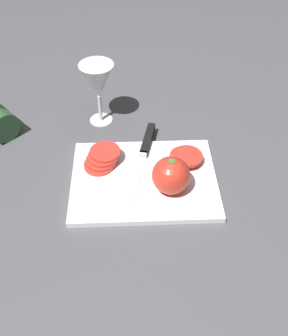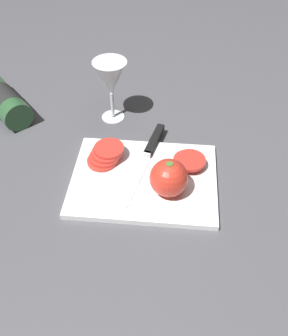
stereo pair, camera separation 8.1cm
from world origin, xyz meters
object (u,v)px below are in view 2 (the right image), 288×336
at_px(wine_glass, 111,80).
at_px(tomato_slice_stack_near, 189,161).
at_px(whole_tomato, 169,178).
at_px(tomato_slice_stack_far, 106,155).
at_px(knife, 151,148).
at_px(wine_bottle, 1,98).

relative_size(wine_glass, tomato_slice_stack_near, 1.94).
height_order(whole_tomato, tomato_slice_stack_far, whole_tomato).
xyz_separation_m(wine_glass, knife, (-0.11, 0.14, -0.10)).
bearing_deg(whole_tomato, knife, -69.63).
relative_size(wine_bottle, whole_tomato, 3.38).
xyz_separation_m(wine_bottle, wine_glass, (-0.30, 0.01, 0.08)).
height_order(wine_glass, knife, wine_glass).
bearing_deg(knife, whole_tomato, 33.92).
height_order(whole_tomato, knife, whole_tomato).
height_order(whole_tomato, tomato_slice_stack_near, whole_tomato).
bearing_deg(tomato_slice_stack_far, tomato_slice_stack_near, -179.29).
xyz_separation_m(knife, tomato_slice_stack_far, (0.10, 0.04, 0.01)).
relative_size(knife, tomato_slice_stack_far, 3.08).
xyz_separation_m(tomato_slice_stack_near, tomato_slice_stack_far, (0.19, 0.00, 0.00)).
distance_m(whole_tomato, knife, 0.14).
relative_size(wine_glass, knife, 0.61).
relative_size(whole_tomato, tomato_slice_stack_near, 0.97).
height_order(tomato_slice_stack_near, tomato_slice_stack_far, tomato_slice_stack_far).
distance_m(tomato_slice_stack_near, tomato_slice_stack_far, 0.19).
bearing_deg(wine_bottle, tomato_slice_stack_far, 149.34).
bearing_deg(wine_glass, wine_bottle, -1.12).
relative_size(wine_bottle, knife, 1.03).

